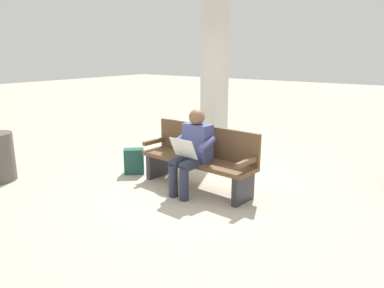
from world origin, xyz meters
TOP-DOWN VIEW (x-y plane):
  - ground_plane at (0.00, 0.00)m, footprint 40.00×40.00m
  - bench_near at (-0.01, -0.07)m, footprint 1.83×0.62m
  - person_seated at (-0.05, 0.17)m, footprint 0.59×0.60m
  - backpack at (1.21, 0.05)m, footprint 0.36×0.35m
  - support_pillar at (1.24, -2.40)m, footprint 0.59×0.59m

SIDE VIEW (x-z plane):
  - ground_plane at x=0.00m, z-range 0.00..0.00m
  - backpack at x=1.21m, z-range 0.00..0.41m
  - bench_near at x=-0.01m, z-range 0.01..0.91m
  - person_seated at x=-0.05m, z-range 0.04..1.22m
  - support_pillar at x=1.24m, z-range 0.00..4.06m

